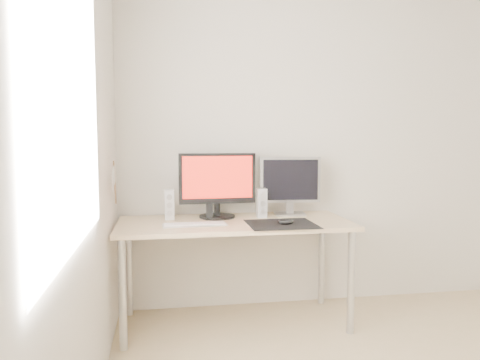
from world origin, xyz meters
TOP-DOWN VIEW (x-y plane):
  - wall_back at (0.00, 1.75)m, footprint 3.50×0.00m
  - wall_left at (-1.75, 0.00)m, footprint 0.00×3.50m
  - window_pane at (-1.74, 0.00)m, footprint 0.00×1.30m
  - mousepad at (-0.64, 1.22)m, footprint 0.45×0.40m
  - mouse at (-0.62, 1.19)m, footprint 0.11×0.06m
  - desk at (-0.93, 1.38)m, footprint 1.60×0.70m
  - main_monitor at (-1.03, 1.54)m, footprint 0.55×0.27m
  - second_monitor at (-0.48, 1.58)m, footprint 0.45×0.18m
  - speaker_left at (-1.37, 1.54)m, footprint 0.07×0.08m
  - speaker_right at (-0.71, 1.51)m, footprint 0.07×0.08m
  - keyboard at (-1.21, 1.27)m, footprint 0.42×0.13m
  - phone_dock at (-1.09, 1.47)m, footprint 0.06×0.05m
  - pennant at (-1.72, 1.24)m, footprint 0.01×0.23m

SIDE VIEW (x-z plane):
  - desk at x=-0.93m, z-range 0.29..1.02m
  - mousepad at x=-0.64m, z-range 0.73..0.73m
  - keyboard at x=-1.21m, z-range 0.73..0.75m
  - mouse at x=-0.62m, z-range 0.73..0.77m
  - phone_dock at x=-1.09m, z-range 0.71..0.82m
  - speaker_left at x=-1.37m, z-range 0.73..0.94m
  - speaker_right at x=-0.71m, z-range 0.73..0.94m
  - second_monitor at x=-0.48m, z-range 0.75..1.19m
  - main_monitor at x=-1.03m, z-range 0.75..1.22m
  - pennant at x=-1.72m, z-range 0.90..1.19m
  - wall_back at x=0.00m, z-range -0.50..3.00m
  - wall_left at x=-1.75m, z-range -0.50..3.00m
  - window_pane at x=-1.74m, z-range 0.85..2.15m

